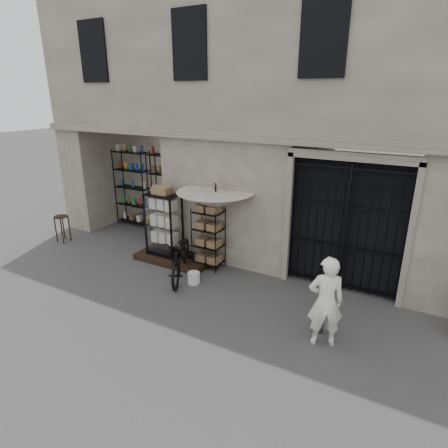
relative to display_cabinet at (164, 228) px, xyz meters
The scene contains 14 objects.
ground 3.21m from the display_cabinet, 30.19° to the right, with size 80.00×80.00×0.00m, color black.
main_building 5.12m from the display_cabinet, 42.60° to the left, with size 14.00×4.00×9.00m, color #9F9787.
shop_recess 2.30m from the display_cabinet, 145.75° to the left, with size 3.00×1.70×3.00m, color black.
shop_shelving 2.60m from the display_cabinet, 137.14° to the left, with size 2.70×0.50×2.50m, color black.
iron_gate 4.52m from the display_cabinet, ahead, with size 2.50×0.21×3.00m.
step_platform 0.85m from the display_cabinet, ahead, with size 2.00×0.90×0.15m, color black.
display_cabinet is the anchor object (origin of this frame).
wire_rack 1.27m from the display_cabinet, ahead, with size 0.80×0.68×1.55m.
market_umbrella 1.78m from the display_cabinet, ahead, with size 1.96×1.99×2.63m.
white_bucket 1.77m from the display_cabinet, 28.58° to the right, with size 0.28×0.28×0.27m, color silver.
bicycle 1.44m from the display_cabinet, 31.99° to the right, with size 0.70×1.06×2.01m, color black.
wooden_stool 3.49m from the display_cabinet, behind, with size 0.39×0.39×0.79m.
steel_bollard 4.67m from the display_cabinet, 15.22° to the right, with size 0.14×0.14×0.74m, color #444850.
shopkeeper 4.92m from the display_cabinet, 18.18° to the right, with size 0.61×1.66×0.40m, color white.
Camera 1 is at (3.12, -5.66, 4.18)m, focal length 30.00 mm.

